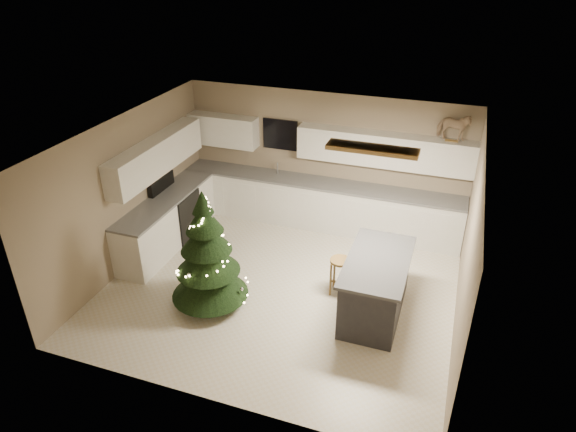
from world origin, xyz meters
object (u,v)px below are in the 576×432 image
object	(u,v)px
island	(376,286)
rocking_horse	(454,127)
bar_stool	(340,268)
christmas_tree	(208,260)
toddler	(214,268)

from	to	relation	value
island	rocking_horse	distance (m)	3.12
bar_stool	rocking_horse	distance (m)	3.10
rocking_horse	christmas_tree	bearing A→B (deg)	139.75
christmas_tree	rocking_horse	world-z (taller)	rocking_horse
island	christmas_tree	distance (m)	2.56
bar_stool	toddler	size ratio (longest dim) A/B	0.76
rocking_horse	island	bearing A→B (deg)	169.40
bar_stool	rocking_horse	world-z (taller)	rocking_horse
christmas_tree	toddler	size ratio (longest dim) A/B	2.36
island	bar_stool	size ratio (longest dim) A/B	2.70
christmas_tree	toddler	world-z (taller)	christmas_tree
island	toddler	world-z (taller)	island
rocking_horse	toddler	bearing A→B (deg)	135.64
christmas_tree	island	bearing A→B (deg)	14.12
island	rocking_horse	xyz separation A→B (m)	(0.72, 2.46, 1.78)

